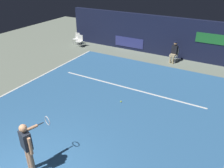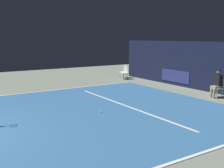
{
  "view_description": "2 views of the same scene",
  "coord_description": "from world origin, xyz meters",
  "px_view_note": "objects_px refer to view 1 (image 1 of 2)",
  "views": [
    {
      "loc": [
        4.25,
        -2.56,
        5.51
      ],
      "look_at": [
        -0.06,
        5.06,
        0.91
      ],
      "focal_mm": 36.43,
      "sensor_mm": 36.0,
      "label": 1
    },
    {
      "loc": [
        9.0,
        0.22,
        2.81
      ],
      "look_at": [
        0.06,
        5.87,
        1.0
      ],
      "focal_mm": 43.74,
      "sensor_mm": 36.0,
      "label": 2
    }
  ],
  "objects_px": {
    "courtside_chair_far": "(77,38)",
    "tennis_ball": "(121,102)",
    "line_judge_on_chair": "(174,52)",
    "courtside_chair_near": "(80,40)",
    "tennis_player": "(28,145)"
  },
  "relations": [
    {
      "from": "courtside_chair_far",
      "to": "tennis_ball",
      "type": "height_order",
      "value": "courtside_chair_far"
    },
    {
      "from": "line_judge_on_chair",
      "to": "tennis_ball",
      "type": "bearing_deg",
      "value": -96.42
    },
    {
      "from": "courtside_chair_near",
      "to": "tennis_player",
      "type": "bearing_deg",
      "value": -60.23
    },
    {
      "from": "tennis_player",
      "to": "line_judge_on_chair",
      "type": "xyz_separation_m",
      "value": [
        1.2,
        10.62,
        -0.3
      ]
    },
    {
      "from": "line_judge_on_chair",
      "to": "courtside_chair_far",
      "type": "bearing_deg",
      "value": -179.83
    },
    {
      "from": "tennis_player",
      "to": "courtside_chair_far",
      "type": "height_order",
      "value": "tennis_player"
    },
    {
      "from": "courtside_chair_far",
      "to": "tennis_ball",
      "type": "bearing_deg",
      "value": -40.35
    },
    {
      "from": "line_judge_on_chair",
      "to": "courtside_chair_near",
      "type": "bearing_deg",
      "value": -176.81
    },
    {
      "from": "tennis_player",
      "to": "line_judge_on_chair",
      "type": "distance_m",
      "value": 10.69
    },
    {
      "from": "courtside_chair_far",
      "to": "line_judge_on_chair",
      "type": "bearing_deg",
      "value": 0.17
    },
    {
      "from": "courtside_chair_near",
      "to": "courtside_chair_far",
      "type": "xyz_separation_m",
      "value": [
        -0.54,
        0.37,
        0.0
      ]
    },
    {
      "from": "tennis_player",
      "to": "line_judge_on_chair",
      "type": "height_order",
      "value": "tennis_player"
    },
    {
      "from": "tennis_player",
      "to": "courtside_chair_far",
      "type": "bearing_deg",
      "value": 121.11
    },
    {
      "from": "line_judge_on_chair",
      "to": "courtside_chair_near",
      "type": "xyz_separation_m",
      "value": [
        -7.05,
        -0.39,
        -0.18
      ]
    },
    {
      "from": "line_judge_on_chair",
      "to": "tennis_player",
      "type": "bearing_deg",
      "value": -96.46
    }
  ]
}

